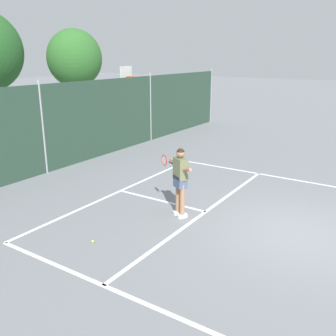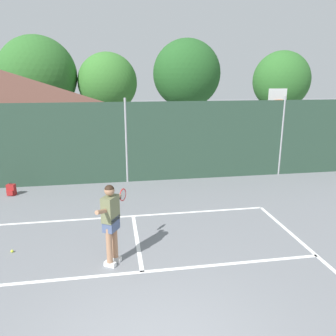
% 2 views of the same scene
% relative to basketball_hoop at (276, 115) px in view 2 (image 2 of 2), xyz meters
% --- Properties ---
extents(court_markings, '(8.30, 11.10, 0.01)m').
position_rel_basketball_hoop_xyz_m(court_markings, '(-7.24, -10.46, -2.31)').
color(court_markings, white).
rests_on(court_markings, ground).
extents(chainlink_fence, '(26.09, 0.09, 3.31)m').
position_rel_basketball_hoop_xyz_m(chainlink_fence, '(-7.24, -2.11, -0.73)').
color(chainlink_fence, '#284233').
rests_on(chainlink_fence, ground).
extents(basketball_hoop, '(0.90, 0.67, 3.55)m').
position_rel_basketball_hoop_xyz_m(basketball_hoop, '(0.00, 0.00, 0.00)').
color(basketball_hoop, '#284CB2').
rests_on(basketball_hoop, ground).
extents(clubhouse_building, '(6.88, 4.70, 4.47)m').
position_rel_basketball_hoop_xyz_m(clubhouse_building, '(-12.91, 1.83, 0.00)').
color(clubhouse_building, beige).
rests_on(clubhouse_building, ground).
extents(treeline_backdrop, '(26.59, 4.54, 6.73)m').
position_rel_basketball_hoop_xyz_m(treeline_backdrop, '(-6.51, 8.75, 1.72)').
color(treeline_backdrop, brown).
rests_on(treeline_backdrop, ground).
extents(tennis_player, '(0.69, 1.32, 1.85)m').
position_rel_basketball_hoop_xyz_m(tennis_player, '(-7.86, -8.17, -1.20)').
color(tennis_player, silver).
rests_on(tennis_player, ground).
extents(tennis_ball, '(0.07, 0.07, 0.07)m').
position_rel_basketball_hoop_xyz_m(tennis_ball, '(-10.24, -7.30, -2.28)').
color(tennis_ball, '#CCE033').
rests_on(tennis_ball, ground).
extents(backpack_red, '(0.31, 0.29, 0.46)m').
position_rel_basketball_hoop_xyz_m(backpack_red, '(-11.38, -3.05, -2.12)').
color(backpack_red, maroon).
rests_on(backpack_red, ground).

